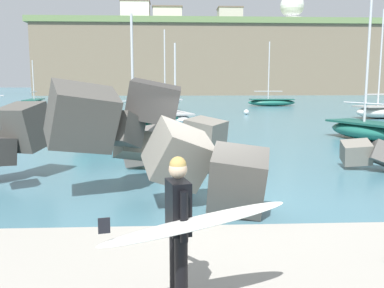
{
  "coord_description": "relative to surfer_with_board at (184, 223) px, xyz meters",
  "views": [
    {
      "loc": [
        -0.9,
        -9.2,
        2.84
      ],
      "look_at": [
        -0.41,
        0.5,
        1.4
      ],
      "focal_mm": 39.6,
      "sensor_mm": 36.0,
      "label": 1
    }
  ],
  "objects": [
    {
      "name": "boat_mid_left",
      "position": [
        11.64,
        44.52,
        -0.79
      ],
      "size": [
        5.52,
        1.9,
        7.37
      ],
      "color": "#1E6656",
      "rests_on": "ground"
    },
    {
      "name": "boat_near_right",
      "position": [
        -2.24,
        15.59,
        -0.72
      ],
      "size": [
        5.44,
        6.16,
        5.98
      ],
      "color": "#1E6656",
      "rests_on": "ground"
    },
    {
      "name": "station_building_central",
      "position": [
        -8.36,
        100.39,
        17.43
      ],
      "size": [
        7.02,
        5.35,
        6.0
      ],
      "color": "silver",
      "rests_on": "headland_bluff"
    },
    {
      "name": "breakwater_jetty",
      "position": [
        1.34,
        6.43,
        -0.08
      ],
      "size": [
        32.44,
        7.45,
        2.95
      ],
      "color": "slate",
      "rests_on": "ground"
    },
    {
      "name": "mooring_buoy_middle",
      "position": [
        6.42,
        31.82,
        -1.06
      ],
      "size": [
        0.44,
        0.44,
        0.44
      ],
      "color": "silver",
      "rests_on": "ground"
    },
    {
      "name": "boat_mid_centre",
      "position": [
        9.55,
        15.54,
        -0.75
      ],
      "size": [
        3.5,
        4.98,
        8.28
      ],
      "color": "#1E6656",
      "rests_on": "ground"
    },
    {
      "name": "surfer_with_board",
      "position": [
        0.0,
        0.0,
        0.0
      ],
      "size": [
        2.12,
        1.36,
        1.78
      ],
      "color": "black",
      "rests_on": "walkway_path"
    },
    {
      "name": "station_building_west",
      "position": [
        -0.75,
        101.92,
        16.83
      ],
      "size": [
        7.14,
        8.0,
        4.8
      ],
      "color": "beige",
      "rests_on": "headland_bluff"
    },
    {
      "name": "station_building_east",
      "position": [
        15.51,
        109.39,
        17.56
      ],
      "size": [
        6.48,
        5.54,
        6.25
      ],
      "color": "#B2ADA3",
      "rests_on": "headland_bluff"
    },
    {
      "name": "ground_plane",
      "position": [
        0.77,
        4.68,
        -1.28
      ],
      "size": [
        400.0,
        400.0,
        0.0
      ],
      "primitive_type": "plane",
      "color": "#42707F"
    },
    {
      "name": "headland_bluff",
      "position": [
        13.35,
        103.45,
        6.59
      ],
      "size": [
        84.44,
        42.93,
        15.7
      ],
      "color": "#756651",
      "rests_on": "ground"
    },
    {
      "name": "boat_mid_right",
      "position": [
        0.07,
        24.61,
        -0.83
      ],
      "size": [
        2.97,
        5.28,
        5.38
      ],
      "color": "white",
      "rests_on": "ground"
    },
    {
      "name": "radar_dome",
      "position": [
        31.03,
        106.0,
        19.04
      ],
      "size": [
        6.1,
        6.1,
        9.29
      ],
      "color": "silver",
      "rests_on": "headland_bluff"
    },
    {
      "name": "boat_far_centre",
      "position": [
        -16.31,
        46.45,
        -0.85
      ],
      "size": [
        2.45,
        6.49,
        5.32
      ],
      "color": "#1E6656",
      "rests_on": "ground"
    },
    {
      "name": "boat_near_left",
      "position": [
        -0.82,
        36.51,
        -0.81
      ],
      "size": [
        3.42,
        5.7,
        7.73
      ],
      "color": "navy",
      "rests_on": "ground"
    },
    {
      "name": "boat_far_left",
      "position": [
        16.17,
        27.58,
        -0.71
      ],
      "size": [
        4.47,
        2.99,
        8.22
      ],
      "color": "beige",
      "rests_on": "ground"
    }
  ]
}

